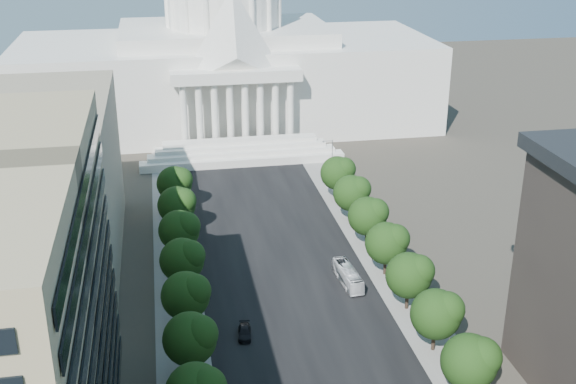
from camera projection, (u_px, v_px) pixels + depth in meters
road_asphalt at (281, 267)px, 132.71m from camera, size 30.00×260.00×0.01m
sidewalk_left at (177, 276)px, 129.55m from camera, size 8.00×260.00×0.02m
sidewalk_right at (380, 258)px, 135.87m from camera, size 8.00×260.00×0.02m
capitol at (226, 56)px, 211.68m from camera, size 120.00×56.00×73.00m
office_block_left_far at (5, 189)px, 128.20m from camera, size 38.00×52.00×30.00m
tree_l_e at (192, 338)px, 99.82m from camera, size 7.79×7.60×9.97m
tree_l_f at (188, 294)px, 110.76m from camera, size 7.79×7.60×9.97m
tree_l_g at (184, 259)px, 121.70m from camera, size 7.79×7.60×9.97m
tree_l_h at (181, 229)px, 132.64m from camera, size 7.79×7.60×9.97m
tree_l_i at (178, 204)px, 143.57m from camera, size 7.79×7.60×9.97m
tree_l_j at (176, 183)px, 154.51m from camera, size 7.79×7.60×9.97m
tree_r_d at (472, 360)px, 94.87m from camera, size 7.79×7.60×9.97m
tree_r_e at (439, 313)px, 105.81m from camera, size 7.79×7.60×9.97m
tree_r_f at (411, 274)px, 116.74m from camera, size 7.79×7.60×9.97m
tree_r_g at (388, 242)px, 127.68m from camera, size 7.79×7.60×9.97m
tree_r_h at (369, 215)px, 138.62m from camera, size 7.79×7.60×9.97m
tree_r_i at (353, 192)px, 149.56m from camera, size 7.79×7.60×9.97m
tree_r_j at (339, 172)px, 160.50m from camera, size 7.79×7.60×9.97m
streetlight_c at (448, 315)px, 106.48m from camera, size 2.61×0.44×9.00m
streetlight_d at (395, 242)px, 129.27m from camera, size 2.61×0.44×9.00m
streetlight_e at (357, 190)px, 152.06m from camera, size 2.61×0.44×9.00m
streetlight_f at (330, 153)px, 174.85m from camera, size 2.61×0.44×9.00m
car_dark_b at (245, 332)px, 111.35m from camera, size 2.54×5.05×1.41m
city_bus at (348, 276)px, 126.51m from camera, size 3.23×10.80×2.97m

